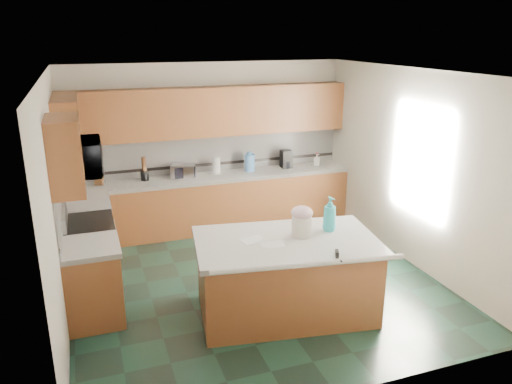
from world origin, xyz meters
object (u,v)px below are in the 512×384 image
soap_bottle_island (330,214)px  coffee_maker (286,159)px  island_top (286,242)px  toaster_oven (183,171)px  knife_block (99,179)px  treat_jar (302,226)px  island_base (286,279)px

soap_bottle_island → coffee_maker: 2.89m
island_top → toaster_oven: (-0.59, 2.88, 0.14)m
knife_block → coffee_maker: (3.09, 0.03, 0.05)m
treat_jar → soap_bottle_island: bearing=16.9°
island_base → island_top: size_ratio=0.95×
island_base → knife_block: (-1.88, 2.88, 0.59)m
island_top → treat_jar: treat_jar is taller
island_top → toaster_oven: size_ratio=5.51×
treat_jar → coffee_maker: 3.03m
treat_jar → toaster_oven: size_ratio=0.65×
soap_bottle_island → coffee_maker: size_ratio=1.36×
knife_block → coffee_maker: bearing=23.6°
island_top → island_base: bearing=0.0°
island_top → knife_block: size_ratio=9.91×
island_base → island_top: island_top is taller
island_base → knife_block: knife_block is taller
island_top → toaster_oven: 2.94m
knife_block → coffee_maker: size_ratio=0.68×
soap_bottle_island → knife_block: bearing=123.2°
toaster_oven → coffee_maker: size_ratio=1.23×
treat_jar → soap_bottle_island: 0.38m
island_top → soap_bottle_island: soap_bottle_island is taller
knife_block → coffee_maker: coffee_maker is taller
island_top → knife_block: knife_block is taller
island_base → coffee_maker: (1.20, 2.91, 0.64)m
coffee_maker → soap_bottle_island: bearing=-98.6°
island_base → island_top: 0.46m
coffee_maker → treat_jar: bearing=-105.4°
island_base → treat_jar: size_ratio=8.07×
soap_bottle_island → knife_block: soap_bottle_island is taller
island_base → soap_bottle_island: bearing=16.9°
island_base → soap_bottle_island: soap_bottle_island is taller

